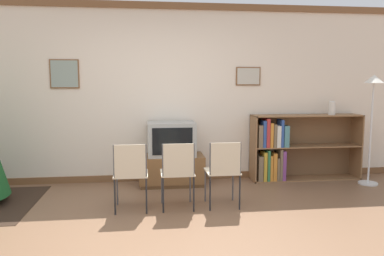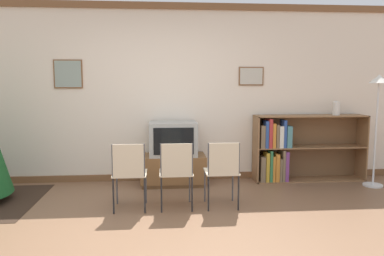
% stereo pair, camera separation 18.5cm
% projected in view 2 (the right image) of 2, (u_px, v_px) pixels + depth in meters
% --- Properties ---
extents(ground_plane, '(24.00, 24.00, 0.00)m').
position_uv_depth(ground_plane, '(163.00, 235.00, 3.76)').
color(ground_plane, brown).
extents(wall_back, '(9.10, 0.11, 2.70)m').
position_uv_depth(wall_back, '(161.00, 93.00, 5.74)').
color(wall_back, silver).
rests_on(wall_back, ground_plane).
extents(tv_console, '(0.95, 0.50, 0.44)m').
position_uv_depth(tv_console, '(173.00, 170.00, 5.58)').
color(tv_console, brown).
rests_on(tv_console, ground_plane).
extents(television, '(0.69, 0.49, 0.49)m').
position_uv_depth(television, '(173.00, 139.00, 5.52)').
color(television, '#9E9E99').
rests_on(television, tv_console).
extents(folding_chair_left, '(0.40, 0.40, 0.82)m').
position_uv_depth(folding_chair_left, '(129.00, 172.00, 4.40)').
color(folding_chair_left, beige).
rests_on(folding_chair_left, ground_plane).
extents(folding_chair_center, '(0.40, 0.40, 0.82)m').
position_uv_depth(folding_chair_center, '(176.00, 171.00, 4.45)').
color(folding_chair_center, beige).
rests_on(folding_chair_center, ground_plane).
extents(folding_chair_right, '(0.40, 0.40, 0.82)m').
position_uv_depth(folding_chair_right, '(222.00, 170.00, 4.49)').
color(folding_chair_right, beige).
rests_on(folding_chair_right, ground_plane).
extents(bookshelf, '(1.72, 0.36, 1.02)m').
position_uv_depth(bookshelf, '(290.00, 149.00, 5.78)').
color(bookshelf, olive).
rests_on(bookshelf, ground_plane).
extents(vase, '(0.11, 0.11, 0.21)m').
position_uv_depth(vase, '(336.00, 108.00, 5.74)').
color(vase, silver).
rests_on(vase, bookshelf).
extents(standing_lamp, '(0.28, 0.28, 1.63)m').
position_uv_depth(standing_lamp, '(378.00, 101.00, 5.37)').
color(standing_lamp, silver).
rests_on(standing_lamp, ground_plane).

